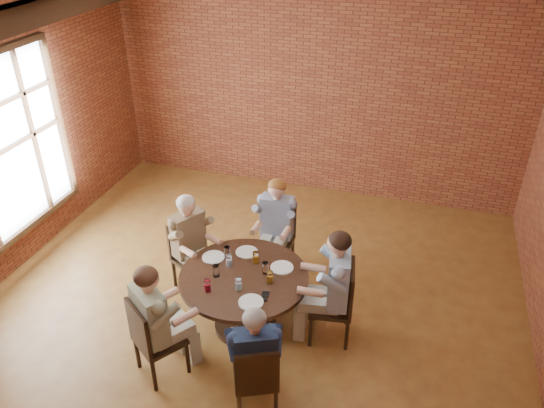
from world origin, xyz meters
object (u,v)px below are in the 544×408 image
(diner_a, at_px, (332,287))
(diner_e, at_px, (255,360))
(dining_table, at_px, (244,291))
(smartphone, at_px, (265,296))
(chair_d, at_px, (151,338))
(chair_a, at_px, (340,300))
(diner_b, at_px, (276,228))
(chair_e, at_px, (256,378))
(chair_c, at_px, (189,252))
(diner_d, at_px, (157,321))
(chair_b, at_px, (278,234))
(diner_c, at_px, (192,244))

(diner_a, height_order, diner_e, diner_a)
(dining_table, xyz_separation_m, smartphone, (0.33, -0.27, 0.23))
(chair_d, height_order, smartphone, chair_d)
(chair_a, height_order, diner_b, diner_b)
(chair_d, distance_m, chair_e, 1.18)
(diner_a, relative_size, smartphone, 9.10)
(chair_a, xyz_separation_m, diner_e, (-0.57, -1.20, 0.12))
(diner_a, xyz_separation_m, chair_c, (-1.88, 0.37, -0.20))
(diner_a, distance_m, diner_d, 1.87)
(chair_b, height_order, chair_d, chair_d)
(chair_b, distance_m, chair_d, 2.27)
(chair_c, bearing_deg, chair_b, -24.21)
(chair_a, distance_m, diner_e, 1.33)
(diner_d, bearing_deg, diner_e, -153.17)
(chair_c, bearing_deg, diner_e, -108.39)
(dining_table, xyz_separation_m, chair_d, (-0.66, -0.94, -0.01))
(chair_a, height_order, diner_a, diner_a)
(chair_a, xyz_separation_m, chair_c, (-1.98, 0.36, -0.02))
(diner_c, xyz_separation_m, chair_d, (0.19, -1.42, -0.15))
(chair_a, distance_m, chair_e, 1.38)
(chair_b, relative_size, smartphone, 6.09)
(chair_a, bearing_deg, chair_d, -66.21)
(diner_a, height_order, diner_d, diner_a)
(diner_b, distance_m, chair_c, 1.14)
(diner_a, bearing_deg, chair_b, -148.12)
(diner_d, bearing_deg, diner_c, -44.66)
(chair_b, bearing_deg, diner_e, -77.50)
(diner_b, distance_m, chair_d, 2.19)
(chair_c, bearing_deg, diner_b, -27.68)
(chair_a, relative_size, chair_b, 1.04)
(dining_table, xyz_separation_m, chair_b, (0.03, 1.22, -0.02))
(chair_b, distance_m, diner_d, 2.19)
(diner_a, height_order, diner_b, diner_a)
(diner_e, bearing_deg, dining_table, -90.00)
(dining_table, xyz_separation_m, diner_d, (-0.61, -0.87, 0.16))
(chair_b, bearing_deg, diner_d, -105.77)
(diner_b, distance_m, diner_e, 2.21)
(diner_a, height_order, chair_b, diner_a)
(dining_table, bearing_deg, diner_b, 88.82)
(chair_c, distance_m, smartphone, 1.50)
(chair_b, height_order, chair_c, chair_b)
(diner_a, distance_m, diner_c, 1.84)
(diner_b, xyz_separation_m, diner_d, (-0.64, -2.00, 0.02))
(diner_a, height_order, diner_c, diner_a)
(chair_b, bearing_deg, chair_a, -44.63)
(chair_b, xyz_separation_m, chair_c, (-0.95, -0.70, -0.00))
(diner_d, bearing_deg, chair_c, -42.04)
(dining_table, distance_m, chair_c, 1.06)
(chair_a, distance_m, diner_c, 1.93)
(chair_c, bearing_deg, chair_d, -140.35)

